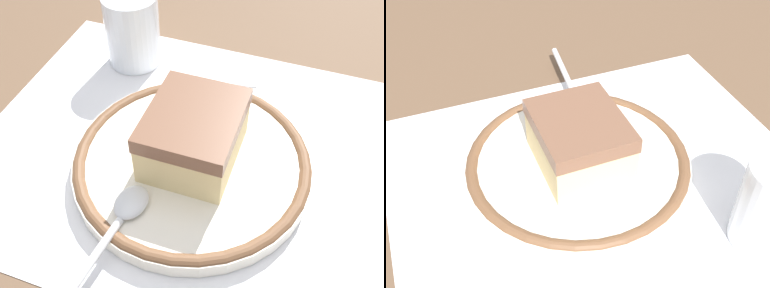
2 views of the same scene
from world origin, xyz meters
TOP-DOWN VIEW (x-y plane):
  - ground_plane at (0.00, 0.00)m, footprint 2.40×2.40m
  - placemat at (0.00, 0.00)m, footprint 0.41×0.35m
  - plate at (0.02, -0.02)m, footprint 0.23×0.23m
  - cake_slice at (0.02, -0.02)m, footprint 0.08×0.10m
  - spoon at (-0.02, -0.12)m, footprint 0.03×0.15m
  - cup at (-0.11, 0.12)m, footprint 0.06×0.06m
  - sugar_packet at (0.03, 0.14)m, footprint 0.04×0.05m

SIDE VIEW (x-z plane):
  - ground_plane at x=0.00m, z-range 0.00..0.00m
  - placemat at x=0.00m, z-range 0.00..0.00m
  - sugar_packet at x=0.03m, z-range 0.00..0.01m
  - plate at x=0.02m, z-range 0.00..0.02m
  - spoon at x=-0.02m, z-range 0.02..0.03m
  - cup at x=-0.11m, z-range 0.00..0.08m
  - cake_slice at x=0.02m, z-range 0.02..0.07m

